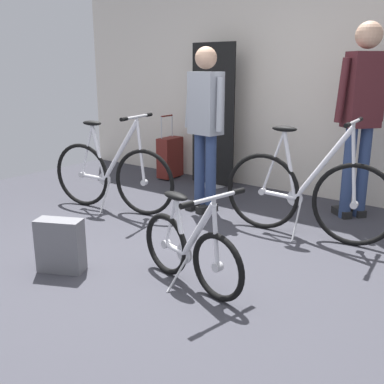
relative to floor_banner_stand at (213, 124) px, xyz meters
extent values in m
plane|color=#38383F|center=(1.04, -2.29, -0.77)|extent=(6.83, 6.83, 0.00)
cube|color=silver|center=(1.04, 0.34, 0.80)|extent=(6.83, 0.10, 3.14)
cylinder|color=#B7B7BC|center=(0.00, 0.00, -0.76)|extent=(0.36, 0.36, 0.02)
cube|color=black|center=(0.00, 0.00, 0.10)|extent=(0.60, 0.02, 1.69)
torus|color=black|center=(1.66, -2.37, -0.54)|extent=(0.45, 0.13, 0.45)
cylinder|color=#B7B7BC|center=(1.66, -2.37, -0.54)|extent=(0.07, 0.06, 0.06)
torus|color=black|center=(1.16, -2.27, -0.54)|extent=(0.45, 0.13, 0.45)
cylinder|color=#B7B7BC|center=(1.16, -2.27, -0.54)|extent=(0.07, 0.06, 0.06)
cylinder|color=silver|center=(1.26, -2.29, -0.55)|extent=(0.20, 0.07, 0.05)
cylinder|color=silver|center=(1.49, -2.33, -0.35)|extent=(0.32, 0.10, 0.44)
cylinder|color=silver|center=(1.31, -2.30, -0.37)|extent=(0.12, 0.06, 0.38)
cylinder|color=silver|center=(1.26, -2.29, -0.55)|extent=(0.20, 0.06, 0.04)
cylinder|color=silver|center=(1.64, -2.36, -0.34)|extent=(0.07, 0.04, 0.41)
cylinder|color=silver|center=(1.22, -2.28, -0.37)|extent=(0.14, 0.05, 0.36)
ellipsoid|color=black|center=(1.27, -2.29, -0.17)|extent=(0.23, 0.13, 0.05)
cylinder|color=#B7B7BC|center=(1.62, -2.36, -0.12)|extent=(0.03, 0.03, 0.04)
cylinder|color=#B7B7BC|center=(1.62, -2.36, -0.10)|extent=(0.11, 0.44, 0.03)
cylinder|color=black|center=(1.58, -2.57, -0.10)|extent=(0.05, 0.10, 0.04)
cylinder|color=black|center=(1.67, -2.14, -0.10)|extent=(0.05, 0.10, 0.04)
cylinder|color=#B7B7BC|center=(1.35, -2.30, -0.56)|extent=(0.14, 0.04, 0.14)
cylinder|color=#B7B7BC|center=(1.37, -2.40, -0.67)|extent=(0.05, 0.19, 0.21)
torus|color=black|center=(0.13, -1.37, -0.44)|extent=(0.66, 0.17, 0.67)
cylinder|color=#B7B7BC|center=(0.13, -1.37, -0.44)|extent=(0.07, 0.06, 0.06)
torus|color=black|center=(-0.62, -1.52, -0.44)|extent=(0.66, 0.17, 0.67)
cylinder|color=#B7B7BC|center=(-0.62, -1.52, -0.44)|extent=(0.07, 0.06, 0.06)
cylinder|color=silver|center=(-0.48, -1.50, -0.44)|extent=(0.29, 0.09, 0.05)
cylinder|color=silver|center=(-0.13, -1.43, -0.14)|extent=(0.45, 0.13, 0.64)
cylinder|color=silver|center=(-0.40, -1.48, -0.18)|extent=(0.16, 0.07, 0.56)
cylinder|color=silver|center=(-0.48, -1.50, -0.44)|extent=(0.29, 0.08, 0.04)
cylinder|color=silver|center=(0.10, -1.38, -0.14)|extent=(0.09, 0.05, 0.60)
cylinder|color=silver|center=(-0.54, -1.51, -0.17)|extent=(0.19, 0.06, 0.54)
ellipsoid|color=black|center=(-0.46, -1.49, 0.12)|extent=(0.23, 0.13, 0.05)
cylinder|color=#B7B7BC|center=(0.07, -1.39, 0.18)|extent=(0.03, 0.03, 0.04)
cylinder|color=#B7B7BC|center=(0.07, -1.39, 0.20)|extent=(0.11, 0.44, 0.03)
cylinder|color=black|center=(0.11, -1.60, 0.20)|extent=(0.05, 0.10, 0.04)
cylinder|color=black|center=(0.03, -1.17, 0.20)|extent=(0.05, 0.10, 0.04)
cylinder|color=#B7B7BC|center=(-0.34, -1.47, -0.45)|extent=(0.14, 0.04, 0.14)
cylinder|color=#B7B7BC|center=(-0.27, -1.55, -0.62)|extent=(0.05, 0.19, 0.31)
torus|color=black|center=(2.04, -0.94, -0.42)|extent=(0.70, 0.11, 0.70)
cylinder|color=#B7B7BC|center=(2.04, -0.94, -0.42)|extent=(0.06, 0.06, 0.06)
torus|color=black|center=(1.24, -1.02, -0.42)|extent=(0.70, 0.11, 0.70)
cylinder|color=#B7B7BC|center=(1.24, -1.02, -0.42)|extent=(0.06, 0.06, 0.06)
cylinder|color=silver|center=(1.40, -1.00, -0.43)|extent=(0.31, 0.07, 0.05)
cylinder|color=silver|center=(1.76, -0.97, -0.12)|extent=(0.47, 0.09, 0.67)
cylinder|color=silver|center=(1.48, -0.99, -0.15)|extent=(0.17, 0.05, 0.58)
cylinder|color=silver|center=(1.40, -1.00, -0.43)|extent=(0.31, 0.06, 0.04)
cylinder|color=silver|center=(2.01, -0.94, -0.11)|extent=(0.10, 0.04, 0.63)
cylinder|color=silver|center=(1.33, -1.01, -0.14)|extent=(0.20, 0.04, 0.56)
ellipsoid|color=black|center=(1.42, -1.00, 0.16)|extent=(0.23, 0.11, 0.05)
cylinder|color=#B7B7BC|center=(1.98, -0.94, 0.23)|extent=(0.03, 0.03, 0.04)
cylinder|color=#B7B7BC|center=(1.98, -0.94, 0.25)|extent=(0.07, 0.44, 0.03)
cylinder|color=black|center=(2.00, -1.16, 0.25)|extent=(0.04, 0.09, 0.04)
cylinder|color=black|center=(1.96, -0.73, 0.25)|extent=(0.04, 0.09, 0.04)
cylinder|color=#B7B7BC|center=(1.55, -0.99, -0.44)|extent=(0.14, 0.03, 0.14)
cylinder|color=#B7B7BC|center=(1.61, -1.07, -0.61)|extent=(0.04, 0.19, 0.32)
cylinder|color=navy|center=(1.86, -0.13, -0.33)|extent=(0.11, 0.11, 0.88)
cube|color=black|center=(1.82, -0.10, -0.73)|extent=(0.24, 0.22, 0.07)
cylinder|color=navy|center=(1.75, -0.26, -0.33)|extent=(0.11, 0.11, 0.88)
cube|color=black|center=(1.72, -0.22, -0.73)|extent=(0.24, 0.22, 0.07)
cube|color=#4C1E23|center=(1.80, -0.19, 0.46)|extent=(0.36, 0.37, 0.68)
cylinder|color=#4C1E23|center=(1.93, -0.02, 0.46)|extent=(0.10, 0.12, 0.58)
cylinder|color=#4C1E23|center=(1.66, -0.35, 0.46)|extent=(0.11, 0.08, 0.58)
sphere|color=tan|center=(1.80, -0.19, 0.94)|extent=(0.24, 0.24, 0.24)
cylinder|color=navy|center=(0.42, -0.85, -0.38)|extent=(0.11, 0.11, 0.78)
cube|color=black|center=(0.41, -0.90, -0.73)|extent=(0.13, 0.25, 0.07)
cylinder|color=navy|center=(0.58, -0.87, -0.38)|extent=(0.11, 0.11, 0.78)
cube|color=black|center=(0.57, -0.92, -0.73)|extent=(0.13, 0.25, 0.07)
cube|color=#999EA8|center=(0.50, -0.86, 0.32)|extent=(0.35, 0.25, 0.60)
cylinder|color=#999EA8|center=(0.29, -0.84, 0.32)|extent=(0.12, 0.13, 0.51)
cylinder|color=#999EA8|center=(0.70, -0.91, 0.32)|extent=(0.11, 0.13, 0.51)
sphere|color=tan|center=(0.50, -0.86, 0.75)|extent=(0.21, 0.21, 0.21)
cube|color=maroon|center=(-0.67, -0.02, -0.49)|extent=(0.20, 0.37, 0.52)
cylinder|color=#B7B7BC|center=(-0.71, -0.13, -0.09)|extent=(0.02, 0.02, 0.28)
cylinder|color=#B7B7BC|center=(-0.72, 0.10, -0.09)|extent=(0.02, 0.02, 0.28)
cylinder|color=maroon|center=(-0.71, -0.02, 0.05)|extent=(0.03, 0.23, 0.02)
cylinder|color=black|center=(-0.61, -0.14, -0.75)|extent=(0.04, 0.02, 0.04)
cylinder|color=black|center=(-0.62, 0.11, -0.75)|extent=(0.04, 0.02, 0.04)
cube|color=slate|center=(0.53, -2.69, -0.57)|extent=(0.36, 0.27, 0.39)
cube|color=gray|center=(0.49, -2.61, -0.63)|extent=(0.22, 0.13, 0.17)
camera|label=1|loc=(3.10, -4.54, 0.66)|focal=42.28mm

